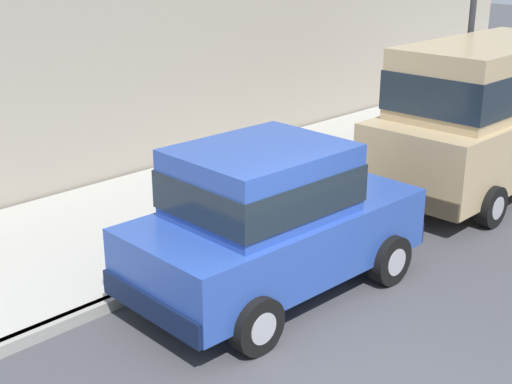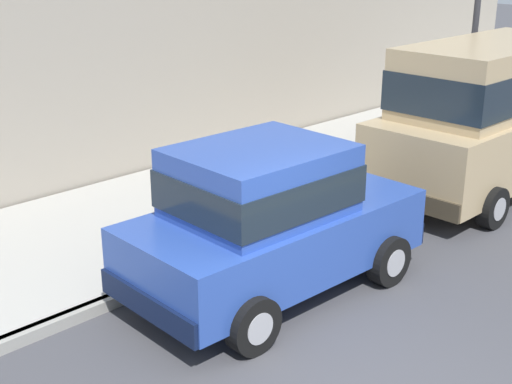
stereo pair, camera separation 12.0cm
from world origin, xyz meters
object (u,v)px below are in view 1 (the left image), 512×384
Objects in this scene: dog_white at (230,178)px; street_lamp at (473,4)px; car_tan_van at (488,109)px; car_blue_hatchback at (270,218)px; fire_hydrant at (413,144)px.

street_lamp reaches higher than dog_white.
car_tan_van is 1.11× the size of street_lamp.
car_blue_hatchback is at bearing -34.73° from dog_white.
dog_white is 5.91m from street_lamp.
fire_hydrant is (-1.45, 0.10, -0.92)m from car_tan_van.
street_lamp reaches higher than car_blue_hatchback.
car_tan_van is at bearing 90.43° from car_blue_hatchback.
street_lamp is (0.10, 1.59, 2.43)m from fire_hydrant.
fire_hydrant is at bearing -93.60° from street_lamp.
car_blue_hatchback reaches higher than dog_white.
car_blue_hatchback is 0.79× the size of car_tan_van.
dog_white is at bearing -125.55° from car_tan_van.
fire_hydrant is at bearing 105.34° from car_blue_hatchback.
street_lamp is (-1.35, 1.69, 1.51)m from car_tan_van.
fire_hydrant is (1.08, 3.64, 0.05)m from dog_white.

